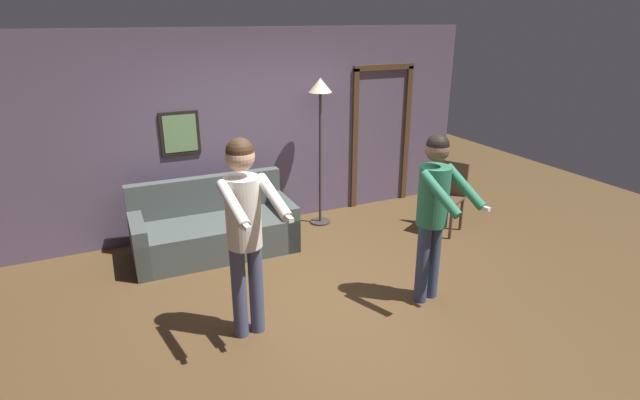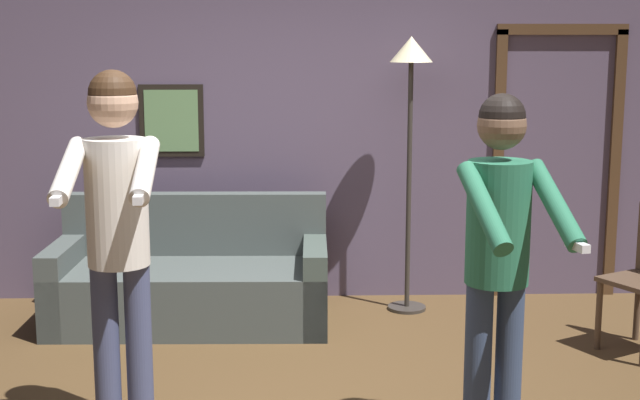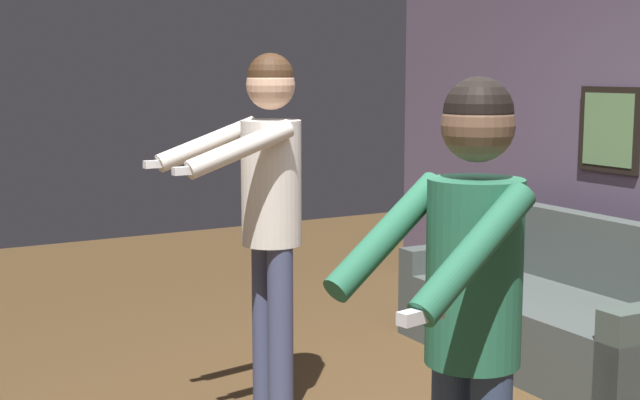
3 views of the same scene
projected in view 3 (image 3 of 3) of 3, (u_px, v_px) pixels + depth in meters
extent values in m
cube|color=black|center=(609.00, 130.00, 5.62)|extent=(0.48, 0.02, 0.54)
cube|color=#638A57|center=(608.00, 130.00, 5.61)|extent=(0.40, 0.01, 0.46)
cube|color=#434B49|center=(546.00, 329.00, 5.30)|extent=(1.92, 0.89, 0.42)
cube|color=#434B49|center=(593.00, 252.00, 5.41)|extent=(1.90, 0.18, 0.45)
cube|color=#424A47|center=(457.00, 286.00, 6.05)|extent=(0.18, 0.85, 0.58)
cylinder|color=#41486B|center=(265.00, 325.00, 4.59)|extent=(0.13, 0.13, 0.88)
cylinder|color=#41486B|center=(280.00, 333.00, 4.45)|extent=(0.13, 0.13, 0.88)
cylinder|color=silver|center=(271.00, 183.00, 4.41)|extent=(0.30, 0.30, 0.62)
sphere|color=tan|center=(271.00, 85.00, 4.34)|extent=(0.24, 0.24, 0.24)
sphere|color=#382314|center=(270.00, 77.00, 4.34)|extent=(0.23, 0.23, 0.23)
cylinder|color=silver|center=(208.00, 144.00, 4.39)|extent=(0.12, 0.55, 0.26)
cube|color=white|center=(159.00, 164.00, 4.26)|extent=(0.05, 0.15, 0.04)
cylinder|color=silver|center=(240.00, 149.00, 4.10)|extent=(0.12, 0.55, 0.26)
cube|color=white|center=(189.00, 170.00, 3.98)|extent=(0.05, 0.15, 0.04)
cylinder|color=#286B4C|center=(474.00, 272.00, 2.76)|extent=(0.30, 0.30, 0.58)
sphere|color=brown|center=(478.00, 125.00, 2.70)|extent=(0.23, 0.23, 0.23)
sphere|color=black|center=(478.00, 112.00, 2.69)|extent=(0.22, 0.22, 0.22)
cylinder|color=#286B4C|center=(387.00, 235.00, 2.73)|extent=(0.18, 0.49, 0.36)
cylinder|color=#286B4C|center=(474.00, 252.00, 2.48)|extent=(0.18, 0.49, 0.36)
cube|color=white|center=(421.00, 315.00, 2.36)|extent=(0.07, 0.15, 0.04)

